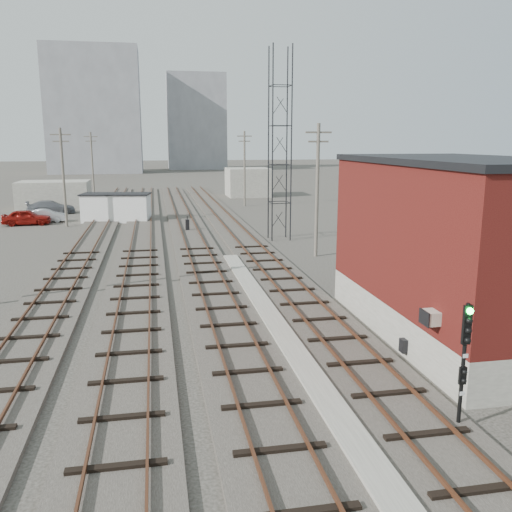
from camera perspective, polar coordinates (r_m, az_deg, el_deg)
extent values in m
plane|color=#282621|center=(67.99, -6.91, 5.32)|extent=(320.00, 320.00, 0.00)
cube|color=#332D28|center=(47.54, -2.19, 2.64)|extent=(3.20, 90.00, 0.20)
cube|color=#4C2816|center=(47.40, -3.05, 2.89)|extent=(0.07, 90.00, 0.12)
cube|color=#4C2816|center=(47.61, -1.33, 2.94)|extent=(0.07, 90.00, 0.12)
cube|color=#332D28|center=(47.12, -7.01, 2.48)|extent=(3.20, 90.00, 0.20)
cube|color=#4C2816|center=(47.05, -7.89, 2.72)|extent=(0.07, 90.00, 0.12)
cube|color=#4C2816|center=(47.14, -6.14, 2.78)|extent=(0.07, 90.00, 0.12)
cube|color=#332D28|center=(47.05, -11.88, 2.29)|extent=(3.20, 90.00, 0.20)
cube|color=#4C2816|center=(47.04, -12.76, 2.54)|extent=(0.07, 90.00, 0.12)
cube|color=#4C2816|center=(47.00, -11.01, 2.60)|extent=(0.07, 90.00, 0.12)
cube|color=#332D28|center=(47.32, -16.72, 2.09)|extent=(3.20, 90.00, 0.20)
cube|color=#4C2816|center=(47.36, -17.60, 2.33)|extent=(0.07, 90.00, 0.12)
cube|color=#4C2816|center=(47.21, -15.87, 2.41)|extent=(0.07, 90.00, 0.12)
cube|color=gray|center=(23.26, 2.08, -7.36)|extent=(0.90, 28.00, 0.26)
cube|color=gray|center=(23.82, 19.96, -6.06)|extent=(6.00, 12.00, 1.50)
cube|color=#581B14|center=(23.02, 20.58, 2.26)|extent=(6.00, 12.00, 5.50)
cube|color=black|center=(22.75, 21.11, 9.35)|extent=(6.20, 12.20, 0.25)
cube|color=beige|center=(18.52, 17.89, -6.17)|extent=(0.45, 0.62, 0.45)
cube|color=black|center=(20.82, 15.25, -9.09)|extent=(0.20, 0.35, 0.50)
cylinder|color=black|center=(42.63, 1.75, 11.56)|extent=(0.10, 0.10, 15.00)
cylinder|color=black|center=(42.98, 3.74, 11.54)|extent=(0.10, 0.10, 15.00)
cylinder|color=black|center=(44.10, 1.33, 11.58)|extent=(0.10, 0.10, 15.00)
cylinder|color=black|center=(44.43, 3.26, 11.56)|extent=(0.10, 0.10, 15.00)
cylinder|color=#595147|center=(53.13, -19.60, 7.73)|extent=(0.24, 0.24, 9.00)
cube|color=#595147|center=(53.02, -19.90, 11.93)|extent=(1.80, 0.12, 0.12)
cube|color=#595147|center=(53.02, -19.86, 11.28)|extent=(1.40, 0.12, 0.12)
cylinder|color=#595147|center=(77.89, -16.83, 9.06)|extent=(0.24, 0.24, 9.00)
cube|color=#595147|center=(77.82, -17.01, 11.93)|extent=(1.80, 0.12, 0.12)
cube|color=#595147|center=(77.82, -16.98, 11.49)|extent=(1.40, 0.12, 0.12)
cylinder|color=#595147|center=(37.18, 6.45, 6.79)|extent=(0.24, 0.24, 9.00)
cube|color=#595147|center=(37.03, 6.60, 12.81)|extent=(1.80, 0.12, 0.12)
cube|color=#595147|center=(37.02, 6.58, 11.88)|extent=(1.40, 0.12, 0.12)
cylinder|color=#595147|center=(66.38, -1.21, 9.14)|extent=(0.24, 0.24, 9.00)
cube|color=#595147|center=(66.29, -1.23, 12.51)|extent=(1.80, 0.12, 0.12)
cube|color=#595147|center=(66.29, -1.23, 11.99)|extent=(1.40, 0.12, 0.12)
cube|color=gray|center=(143.22, -16.62, 14.41)|extent=(22.00, 14.00, 30.00)
cube|color=gray|center=(157.96, -6.32, 13.83)|extent=(16.00, 12.00, 26.00)
cube|color=gray|center=(68.68, -20.46, 6.06)|extent=(8.00, 5.00, 3.20)
cube|color=gray|center=(78.76, -0.84, 7.77)|extent=(6.00, 6.00, 4.00)
cube|color=gray|center=(16.78, 20.48, -16.50)|extent=(0.40, 0.40, 0.10)
cylinder|color=black|center=(16.03, 20.95, -10.90)|extent=(0.11, 0.11, 3.64)
cube|color=black|center=(15.60, 21.32, -6.75)|extent=(0.24, 0.10, 1.09)
sphere|color=#0CE533|center=(15.40, 21.61, -5.41)|extent=(0.18, 0.18, 0.18)
sphere|color=black|center=(15.48, 21.54, -6.38)|extent=(0.18, 0.18, 0.18)
sphere|color=black|center=(15.57, 21.46, -7.33)|extent=(0.18, 0.18, 0.18)
sphere|color=black|center=(15.66, 21.38, -8.28)|extent=(0.18, 0.18, 0.18)
cube|color=black|center=(16.10, 20.92, -11.68)|extent=(0.20, 0.09, 0.50)
cube|color=white|center=(15.84, 21.20, -9.79)|extent=(0.15, 0.02, 0.11)
cube|color=white|center=(16.26, 20.90, -13.37)|extent=(0.15, 0.02, 0.11)
cube|color=black|center=(47.85, -7.23, 3.23)|extent=(0.34, 0.34, 1.01)
cylinder|color=black|center=(47.76, -7.25, 4.01)|extent=(0.08, 0.08, 0.30)
cube|color=white|center=(55.50, -14.49, 4.91)|extent=(6.75, 3.66, 2.67)
cube|color=black|center=(55.35, -14.56, 6.34)|extent=(7.00, 3.90, 0.13)
imported|color=maroon|center=(55.89, -23.01, 3.77)|extent=(4.47, 2.00, 1.49)
imported|color=#ABAEB3|center=(57.19, -21.25, 3.97)|extent=(3.92, 1.48, 1.28)
imported|color=slate|center=(63.59, -20.78, 4.83)|extent=(5.32, 2.82, 1.47)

